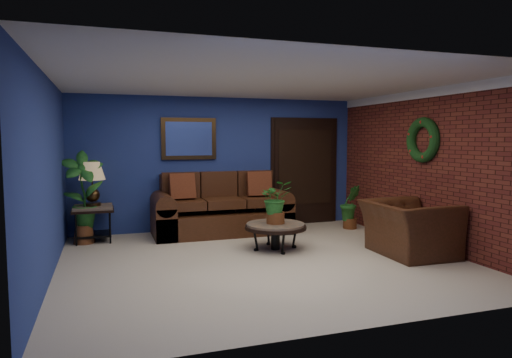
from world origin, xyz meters
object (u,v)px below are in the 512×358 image
object	(u,v)px
sofa	(220,213)
table_lamp	(92,178)
armchair	(409,228)
coffee_table	(275,227)
side_chair	(241,200)
end_table	(93,214)

from	to	relation	value
sofa	table_lamp	world-z (taller)	table_lamp
sofa	armchair	xyz separation A→B (m)	(2.25, -2.47, 0.03)
coffee_table	side_chair	world-z (taller)	side_chair
end_table	armchair	distance (m)	5.07
end_table	armchair	size ratio (longest dim) A/B	0.54
sofa	end_table	world-z (taller)	sofa
coffee_table	armchair	bearing A→B (deg)	-28.03
armchair	table_lamp	bearing A→B (deg)	62.68
sofa	side_chair	size ratio (longest dim) A/B	2.41
end_table	armchair	world-z (taller)	armchair
sofa	armchair	distance (m)	3.34
coffee_table	end_table	size ratio (longest dim) A/B	1.45
side_chair	armchair	bearing A→B (deg)	-54.59
sofa	end_table	size ratio (longest dim) A/B	3.72
sofa	table_lamp	xyz separation A→B (m)	(-2.20, -0.04, 0.70)
sofa	side_chair	world-z (taller)	sofa
table_lamp	side_chair	distance (m)	2.65
sofa	end_table	bearing A→B (deg)	-178.89
coffee_table	end_table	xyz separation A→B (m)	(-2.70, 1.50, 0.11)
coffee_table	armchair	xyz separation A→B (m)	(1.75, -0.93, 0.04)
table_lamp	sofa	bearing A→B (deg)	1.11
table_lamp	side_chair	world-z (taller)	table_lamp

